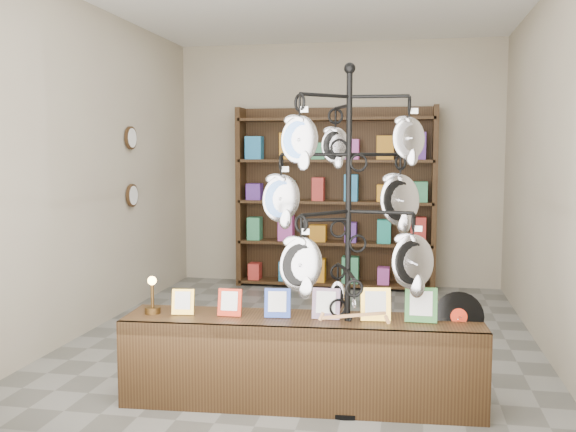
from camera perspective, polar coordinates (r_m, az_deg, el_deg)
name	(u,v)px	position (r m, az deg, el deg)	size (l,w,h in m)	color
ground	(305,339)	(5.80, 1.49, -10.84)	(5.00, 5.00, 0.00)	slate
room_envelope	(305,129)	(5.56, 1.54, 7.76)	(5.00, 5.00, 5.00)	#ABA28A
display_tree	(348,212)	(4.06, 5.40, 0.35)	(1.20, 1.20, 2.20)	black
front_shelf	(302,360)	(4.30, 1.22, -12.70)	(2.35, 0.62, 0.82)	black
back_shelving	(335,204)	(7.86, 4.22, 1.11)	(2.42, 0.36, 2.20)	black
wall_clocks	(131,167)	(6.91, -13.74, 4.27)	(0.03, 0.24, 0.84)	black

